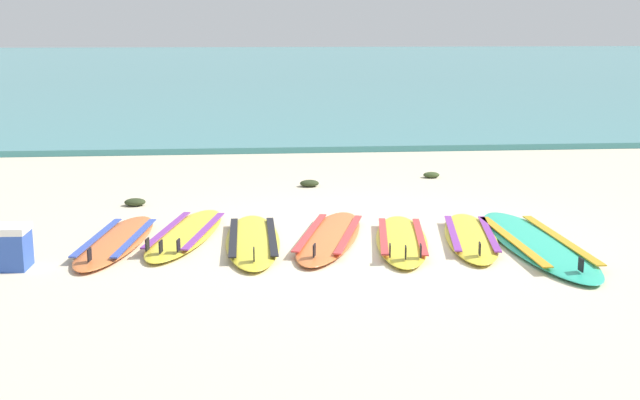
# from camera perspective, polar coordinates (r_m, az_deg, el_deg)

# --- Properties ---
(ground_plane) EXTENTS (80.00, 80.00, 0.00)m
(ground_plane) POSITION_cam_1_polar(r_m,az_deg,el_deg) (8.09, 3.08, -2.56)
(ground_plane) COLOR beige
(sea) EXTENTS (80.00, 60.00, 0.10)m
(sea) POSITION_cam_1_polar(r_m,az_deg,el_deg) (43.17, -3.71, 9.52)
(sea) COLOR teal
(sea) RESTS_ON ground
(surfboard_0) EXTENTS (0.77, 2.08, 0.18)m
(surfboard_0) POSITION_cam_1_polar(r_m,az_deg,el_deg) (8.02, -14.09, -2.79)
(surfboard_0) COLOR orange
(surfboard_0) RESTS_ON ground
(surfboard_1) EXTENTS (0.93, 2.15, 0.18)m
(surfboard_1) POSITION_cam_1_polar(r_m,az_deg,el_deg) (8.16, -9.38, -2.32)
(surfboard_1) COLOR yellow
(surfboard_1) RESTS_ON ground
(surfboard_2) EXTENTS (0.52, 2.06, 0.18)m
(surfboard_2) POSITION_cam_1_polar(r_m,az_deg,el_deg) (7.83, -4.73, -2.82)
(surfboard_2) COLOR yellow
(surfboard_2) RESTS_ON ground
(surfboard_3) EXTENTS (1.06, 2.18, 0.18)m
(surfboard_3) POSITION_cam_1_polar(r_m,az_deg,el_deg) (7.94, 0.67, -2.57)
(surfboard_3) COLOR orange
(surfboard_3) RESTS_ON ground
(surfboard_4) EXTENTS (0.76, 2.00, 0.18)m
(surfboard_4) POSITION_cam_1_polar(r_m,az_deg,el_deg) (7.86, 5.74, -2.78)
(surfboard_4) COLOR yellow
(surfboard_4) RESTS_ON ground
(surfboard_5) EXTENTS (0.81, 2.00, 0.18)m
(surfboard_5) POSITION_cam_1_polar(r_m,az_deg,el_deg) (8.07, 10.51, -2.54)
(surfboard_5) COLOR yellow
(surfboard_5) RESTS_ON ground
(surfboard_6) EXTENTS (0.68, 2.59, 0.18)m
(surfboard_6) POSITION_cam_1_polar(r_m,az_deg,el_deg) (7.97, 14.90, -2.93)
(surfboard_6) COLOR #2DB793
(surfboard_6) RESTS_ON ground
(cooler_box) EXTENTS (0.47, 0.33, 0.38)m
(cooler_box) POSITION_cam_1_polar(r_m,az_deg,el_deg) (7.50, -21.38, -3.08)
(cooler_box) COLOR #2D51B2
(cooler_box) RESTS_ON ground
(seaweed_clump_near_shoreline) EXTENTS (0.22, 0.18, 0.08)m
(seaweed_clump_near_shoreline) POSITION_cam_1_polar(r_m,az_deg,el_deg) (11.26, 7.81, 1.76)
(seaweed_clump_near_shoreline) COLOR #384723
(seaweed_clump_near_shoreline) RESTS_ON ground
(seaweed_clump_mid_sand) EXTENTS (0.24, 0.20, 0.09)m
(seaweed_clump_mid_sand) POSITION_cam_1_polar(r_m,az_deg,el_deg) (9.67, -12.84, -0.14)
(seaweed_clump_mid_sand) COLOR #2D381E
(seaweed_clump_mid_sand) RESTS_ON ground
(seaweed_clump_by_the_boards) EXTENTS (0.25, 0.20, 0.09)m
(seaweed_clump_by_the_boards) POSITION_cam_1_polar(r_m,az_deg,el_deg) (10.55, -0.75, 1.18)
(seaweed_clump_by_the_boards) COLOR #2D381E
(seaweed_clump_by_the_boards) RESTS_ON ground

